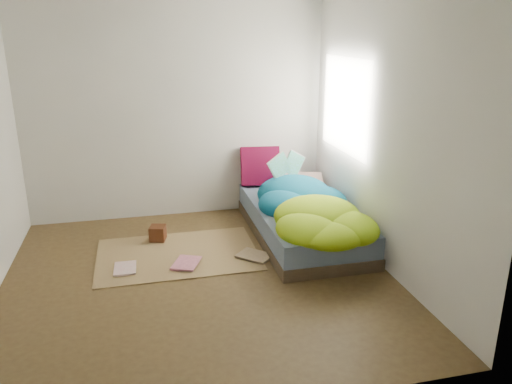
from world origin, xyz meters
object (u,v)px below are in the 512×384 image
pillow_magenta (260,166)px  floor_book_a (114,270)px  bed (301,222)px  wooden_box (158,233)px  floor_book_b (175,262)px  open_book (287,157)px

pillow_magenta → floor_book_a: 2.25m
bed → floor_book_a: (-1.99, -0.40, -0.15)m
wooden_box → floor_book_b: size_ratio=0.51×
pillow_magenta → open_book: 0.56m
open_book → floor_book_b: open_book is taller
floor_book_a → floor_book_b: size_ratio=0.90×
pillow_magenta → floor_book_b: 1.84m
bed → pillow_magenta: pillow_magenta is taller
bed → floor_book_b: bed is taller
open_book → floor_book_b: bearing=-167.9°
pillow_magenta → floor_book_b: bearing=-125.8°
pillow_magenta → wooden_box: size_ratio=2.98×
pillow_magenta → wooden_box: bearing=-146.3°
floor_book_b → pillow_magenta: bearing=71.7°
pillow_magenta → floor_book_a: pillow_magenta is taller
floor_book_a → floor_book_b: floor_book_b is taller
bed → floor_book_b: size_ratio=6.44×
pillow_magenta → floor_book_a: (-1.75, -1.31, -0.55)m
pillow_magenta → open_book: bearing=-61.3°
bed → open_book: 0.77m
wooden_box → floor_book_b: 0.64m
bed → floor_book_b: (-1.42, -0.39, -0.14)m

